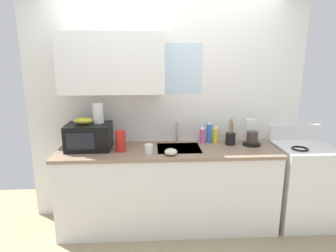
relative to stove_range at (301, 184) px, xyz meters
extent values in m
cube|color=white|center=(-1.51, 0.35, 0.79)|extent=(3.11, 0.10, 2.50)
cube|color=white|center=(-2.08, 0.14, 1.33)|extent=(1.07, 0.32, 0.62)
cube|color=silver|center=(-1.40, 0.31, 1.27)|extent=(0.56, 0.02, 0.55)
cube|color=white|center=(-1.51, 0.00, -0.03)|extent=(2.31, 0.60, 0.86)
cube|color=#8C725B|center=(-1.51, 0.00, 0.42)|extent=(2.34, 0.63, 0.03)
cube|color=#9EA0A5|center=(-1.40, 0.02, 0.37)|extent=(0.46, 0.38, 0.14)
cylinder|color=#B2B5BA|center=(-1.40, 0.24, 0.56)|extent=(0.03, 0.03, 0.24)
cube|color=white|center=(0.00, 0.00, -0.01)|extent=(0.60, 0.60, 0.90)
torus|color=black|center=(-0.12, -0.10, 0.45)|extent=(0.17, 0.17, 0.02)
cube|color=white|center=(0.00, 0.28, 0.53)|extent=(0.60, 0.04, 0.18)
cube|color=black|center=(-2.35, 0.05, 0.58)|extent=(0.46, 0.34, 0.27)
cube|color=black|center=(-2.40, -0.13, 0.58)|extent=(0.28, 0.01, 0.17)
ellipsoid|color=gold|center=(-2.40, 0.05, 0.75)|extent=(0.20, 0.11, 0.07)
cylinder|color=white|center=(-2.25, 0.10, 0.82)|extent=(0.11, 0.11, 0.22)
cylinder|color=black|center=(-0.58, 0.08, 0.46)|extent=(0.19, 0.19, 0.03)
cylinder|color=#3F332D|center=(-0.58, 0.07, 0.54)|extent=(0.12, 0.12, 0.13)
cube|color=silver|center=(-0.58, 0.15, 0.59)|extent=(0.11, 0.09, 0.26)
cylinder|color=#E55999|center=(-1.12, 0.18, 0.52)|extent=(0.06, 0.06, 0.16)
cone|color=white|center=(-1.12, 0.18, 0.62)|extent=(0.05, 0.05, 0.04)
cylinder|color=blue|center=(-1.03, 0.21, 0.55)|extent=(0.06, 0.06, 0.21)
cone|color=white|center=(-1.03, 0.21, 0.67)|extent=(0.04, 0.04, 0.04)
cylinder|color=yellow|center=(-0.96, 0.20, 0.53)|extent=(0.06, 0.06, 0.17)
cone|color=white|center=(-0.96, 0.20, 0.63)|extent=(0.04, 0.04, 0.04)
cylinder|color=red|center=(-2.01, -0.05, 0.55)|extent=(0.10, 0.10, 0.22)
cylinder|color=white|center=(-1.72, -0.14, 0.49)|extent=(0.08, 0.08, 0.09)
cylinder|color=black|center=(-0.81, 0.12, 0.51)|extent=(0.11, 0.11, 0.13)
cylinder|color=olive|center=(-0.82, 0.12, 0.60)|extent=(0.02, 0.01, 0.24)
cylinder|color=olive|center=(-0.79, 0.13, 0.58)|extent=(0.02, 0.02, 0.20)
cylinder|color=olive|center=(-0.81, 0.10, 0.61)|extent=(0.02, 0.02, 0.26)
ellipsoid|color=beige|center=(-1.50, -0.20, 0.47)|extent=(0.13, 0.13, 0.06)
camera|label=1|loc=(-1.68, -2.94, 1.40)|focal=30.98mm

